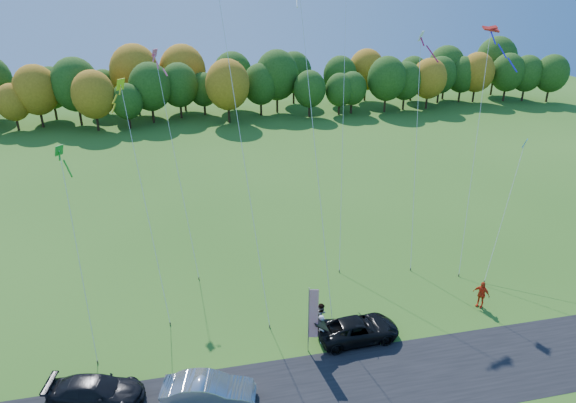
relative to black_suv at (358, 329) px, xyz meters
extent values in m
plane|color=#2E6019|center=(-3.10, 0.15, -0.71)|extent=(160.00, 160.00, 0.00)
cube|color=black|center=(-3.10, -3.85, -0.71)|extent=(90.00, 6.00, 0.01)
imported|color=black|center=(0.00, 0.00, 0.00)|extent=(5.20, 2.56, 1.42)
imported|color=#B0B1B5|center=(-9.46, -3.30, 0.10)|extent=(5.18, 2.74, 1.62)
imported|color=black|center=(-15.25, -1.95, 0.02)|extent=(5.32, 3.00, 1.46)
imported|color=white|center=(-2.28, 0.23, 0.26)|extent=(0.54, 0.75, 1.93)
imported|color=gray|center=(-1.96, 1.39, 0.25)|extent=(1.16, 1.18, 1.92)
imported|color=red|center=(9.30, 1.44, 0.26)|extent=(1.08, 1.18, 1.94)
cylinder|color=#999999|center=(-3.31, -0.42, 1.53)|extent=(0.06, 0.06, 4.48)
cube|color=red|center=(-3.04, -0.49, 1.98)|extent=(0.55, 0.16, 3.36)
cube|color=navy|center=(-3.04, -0.46, 3.22)|extent=(0.55, 0.15, 0.87)
cylinder|color=#4C3F33|center=(-5.17, 2.23, -0.61)|extent=(0.08, 0.08, 0.20)
cylinder|color=#4C3F33|center=(1.25, 7.67, -0.61)|extent=(0.08, 0.08, 0.20)
cylinder|color=#4C3F33|center=(-1.16, 1.54, -0.61)|extent=(0.08, 0.08, 0.20)
cylinder|color=#4C3F33|center=(9.87, 5.19, -0.61)|extent=(0.08, 0.08, 0.20)
cube|color=red|center=(14.55, 13.09, 16.21)|extent=(2.82, 0.99, 1.10)
cylinder|color=#4C3F33|center=(-11.43, 3.90, -0.61)|extent=(0.08, 0.08, 0.20)
cube|color=#C8EB18|center=(-13.17, 10.25, 13.68)|extent=(1.26, 1.26, 1.49)
cylinder|color=#4C3F33|center=(-15.61, 1.13, -0.61)|extent=(0.08, 0.08, 0.20)
cube|color=green|center=(-16.58, 5.89, 10.91)|extent=(1.09, 1.09, 1.29)
cylinder|color=#4C3F33|center=(6.69, 6.79, -0.61)|extent=(0.08, 0.08, 0.20)
cube|color=white|center=(8.55, 12.71, 15.88)|extent=(1.26, 1.26, 1.50)
cylinder|color=#4C3F33|center=(-9.28, 8.94, -0.61)|extent=(0.08, 0.08, 0.20)
cube|color=#FF5484|center=(-11.03, 16.21, 14.77)|extent=(1.00, 1.00, 1.18)
cylinder|color=#4C3F33|center=(11.26, 3.98, -0.61)|extent=(0.08, 0.08, 0.20)
cube|color=blue|center=(15.82, 8.34, 8.37)|extent=(1.10, 1.10, 1.30)
camera|label=1|loc=(-9.80, -24.26, 20.15)|focal=32.00mm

